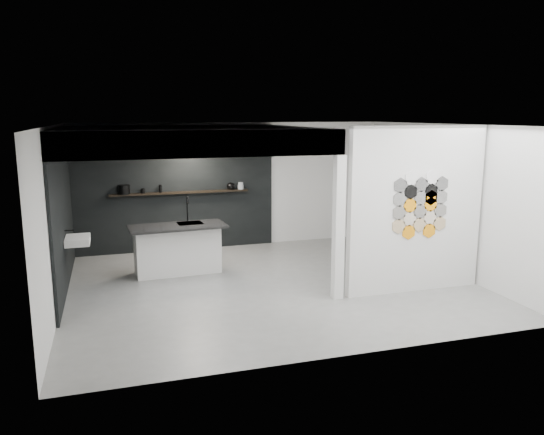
{
  "coord_description": "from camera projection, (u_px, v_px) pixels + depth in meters",
  "views": [
    {
      "loc": [
        -2.64,
        -8.64,
        2.97
      ],
      "look_at": [
        0.1,
        0.3,
        1.15
      ],
      "focal_mm": 35.0,
      "sensor_mm": 36.0,
      "label": 1
    }
  ],
  "objects": [
    {
      "name": "hex_tile_cluster",
      "position": [
        421.0,
        205.0,
        8.78
      ],
      "size": [
        1.04,
        0.02,
        1.16
      ],
      "color": "tan",
      "rests_on": "partition_panel"
    },
    {
      "name": "bay_clad_back",
      "position": [
        176.0,
        198.0,
        11.62
      ],
      "size": [
        4.4,
        0.04,
        2.35
      ],
      "primitive_type": "cube",
      "color": "black",
      "rests_on": "floor"
    },
    {
      "name": "stockpot",
      "position": [
        124.0,
        189.0,
        11.17
      ],
      "size": [
        0.31,
        0.31,
        0.19
      ],
      "primitive_type": "cylinder",
      "rotation": [
        0.0,
        0.0,
        0.37
      ],
      "color": "black",
      "rests_on": "display_shelf"
    },
    {
      "name": "kettle",
      "position": [
        231.0,
        186.0,
        11.83
      ],
      "size": [
        0.25,
        0.25,
        0.16
      ],
      "primitive_type": "ellipsoid",
      "rotation": [
        0.0,
        0.0,
        -0.41
      ],
      "color": "black",
      "rests_on": "display_shelf"
    },
    {
      "name": "bulkhead",
      "position": [
        186.0,
        138.0,
        9.51
      ],
      "size": [
        4.4,
        4.0,
        0.4
      ],
      "primitive_type": "cube",
      "color": "silver",
      "rests_on": "corner_column"
    },
    {
      "name": "wall_basin",
      "position": [
        78.0,
        240.0,
        9.09
      ],
      "size": [
        0.4,
        0.6,
        0.12
      ],
      "primitive_type": "cube",
      "color": "silver",
      "rests_on": "bay_clad_left"
    },
    {
      "name": "glass_vase",
      "position": [
        241.0,
        186.0,
        11.9
      ],
      "size": [
        0.15,
        0.15,
        0.16
      ],
      "primitive_type": "cylinder",
      "rotation": [
        0.0,
        0.0,
        -0.37
      ],
      "color": "gray",
      "rests_on": "display_shelf"
    },
    {
      "name": "floor",
      "position": [
        272.0,
        284.0,
        9.44
      ],
      "size": [
        7.0,
        6.0,
        0.01
      ],
      "primitive_type": "cube",
      "color": "slate"
    },
    {
      "name": "display_shelf",
      "position": [
        181.0,
        193.0,
        11.53
      ],
      "size": [
        3.0,
        0.15,
        0.04
      ],
      "primitive_type": "cube",
      "color": "black",
      "rests_on": "bay_clad_back"
    },
    {
      "name": "corner_column",
      "position": [
        338.0,
        228.0,
        8.51
      ],
      "size": [
        0.16,
        0.16,
        2.35
      ],
      "primitive_type": "cube",
      "color": "silver",
      "rests_on": "floor"
    },
    {
      "name": "utensil_cup",
      "position": [
        143.0,
        191.0,
        11.29
      ],
      "size": [
        0.1,
        0.1,
        0.1
      ],
      "primitive_type": "cylinder",
      "rotation": [
        0.0,
        0.0,
        0.25
      ],
      "color": "black",
      "rests_on": "display_shelf"
    },
    {
      "name": "bay_clad_left",
      "position": [
        63.0,
        220.0,
        9.15
      ],
      "size": [
        0.04,
        4.0,
        2.35
      ],
      "primitive_type": "cube",
      "color": "black",
      "rests_on": "floor"
    },
    {
      "name": "glass_bowl",
      "position": [
        241.0,
        187.0,
        11.91
      ],
      "size": [
        0.15,
        0.15,
        0.1
      ],
      "primitive_type": "cylinder",
      "rotation": [
        0.0,
        0.0,
        0.11
      ],
      "color": "gray",
      "rests_on": "display_shelf"
    },
    {
      "name": "partition_panel",
      "position": [
        416.0,
        210.0,
        8.87
      ],
      "size": [
        2.45,
        0.15,
        2.8
      ],
      "primitive_type": "cube",
      "color": "silver",
      "rests_on": "floor"
    },
    {
      "name": "fascia_beam",
      "position": [
        205.0,
        144.0,
        7.71
      ],
      "size": [
        4.4,
        0.16,
        0.4
      ],
      "primitive_type": "cube",
      "color": "silver",
      "rests_on": "corner_column"
    },
    {
      "name": "bottle_dark",
      "position": [
        160.0,
        189.0,
        11.39
      ],
      "size": [
        0.06,
        0.06,
        0.17
      ],
      "primitive_type": "cylinder",
      "rotation": [
        0.0,
        0.0,
        -0.01
      ],
      "color": "black",
      "rests_on": "display_shelf"
    },
    {
      "name": "kitchen_island",
      "position": [
        178.0,
        248.0,
        10.02
      ],
      "size": [
        1.82,
        0.89,
        1.43
      ],
      "rotation": [
        0.0,
        0.0,
        0.06
      ],
      "color": "silver",
      "rests_on": "floor"
    }
  ]
}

